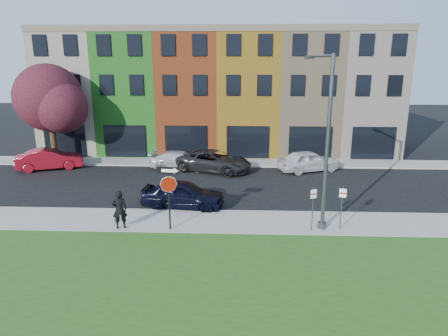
{
  "coord_description": "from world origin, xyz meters",
  "views": [
    {
      "loc": [
        -0.61,
        -15.52,
        7.85
      ],
      "look_at": [
        -1.41,
        4.0,
        2.58
      ],
      "focal_mm": 32.0,
      "sensor_mm": 36.0,
      "label": 1
    }
  ],
  "objects_px": {
    "sedan_near": "(183,194)",
    "street_lamp": "(325,144)",
    "man": "(120,210)",
    "stop_sign": "(169,185)"
  },
  "relations": [
    {
      "from": "stop_sign",
      "to": "street_lamp",
      "type": "height_order",
      "value": "street_lamp"
    },
    {
      "from": "stop_sign",
      "to": "man",
      "type": "distance_m",
      "value": 2.69
    },
    {
      "from": "sedan_near",
      "to": "street_lamp",
      "type": "relative_size",
      "value": 0.58
    },
    {
      "from": "man",
      "to": "street_lamp",
      "type": "xyz_separation_m",
      "value": [
        9.53,
        0.58,
        3.12
      ]
    },
    {
      "from": "man",
      "to": "sedan_near",
      "type": "bearing_deg",
      "value": -143.86
    },
    {
      "from": "man",
      "to": "sedan_near",
      "type": "relative_size",
      "value": 0.4
    },
    {
      "from": "stop_sign",
      "to": "man",
      "type": "bearing_deg",
      "value": -174.48
    },
    {
      "from": "sedan_near",
      "to": "stop_sign",
      "type": "bearing_deg",
      "value": -176.39
    },
    {
      "from": "man",
      "to": "street_lamp",
      "type": "distance_m",
      "value": 10.04
    },
    {
      "from": "man",
      "to": "street_lamp",
      "type": "height_order",
      "value": "street_lamp"
    }
  ]
}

